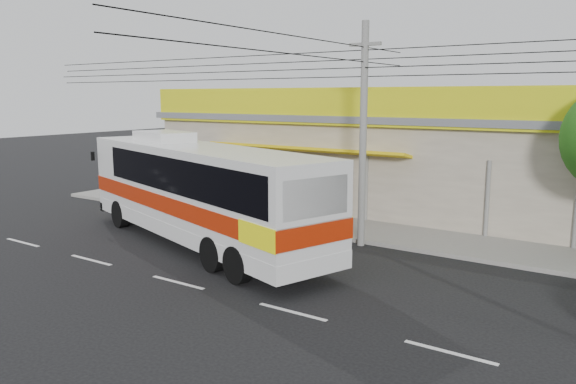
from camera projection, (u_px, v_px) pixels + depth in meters
name	position (u px, v px, depth m)	size (l,w,h in m)	color
ground	(233.00, 262.00, 18.30)	(120.00, 120.00, 0.00)	black
sidewalk	(326.00, 225.00, 23.17)	(30.00, 3.20, 0.15)	slate
lane_markings	(178.00, 283.00, 16.26)	(50.00, 0.12, 0.01)	silver
storefront_building	(385.00, 159.00, 27.31)	(22.60, 9.20, 5.70)	gray
coach_bus	(202.00, 188.00, 19.83)	(13.13, 6.58, 3.98)	silver
motorbike_red	(149.00, 187.00, 29.09)	(0.67, 1.93, 1.01)	maroon
motorbike_dark	(185.00, 193.00, 27.73)	(0.43, 1.51, 0.90)	black
utility_pole	(365.00, 62.00, 19.24)	(34.00, 14.00, 7.87)	slate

